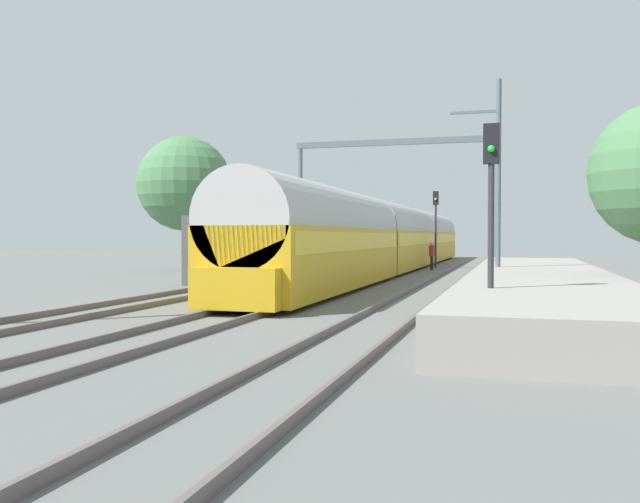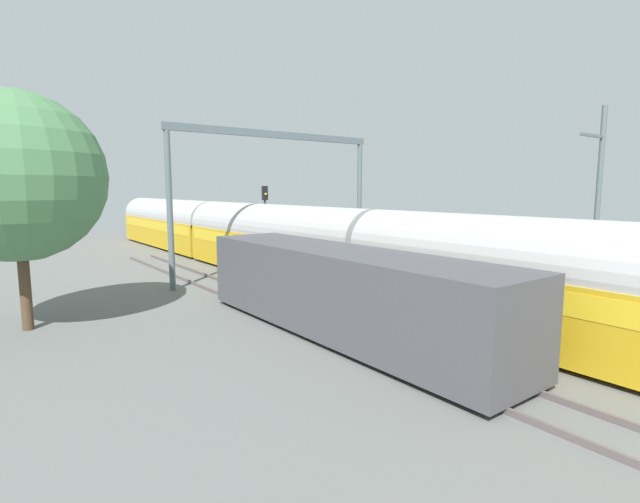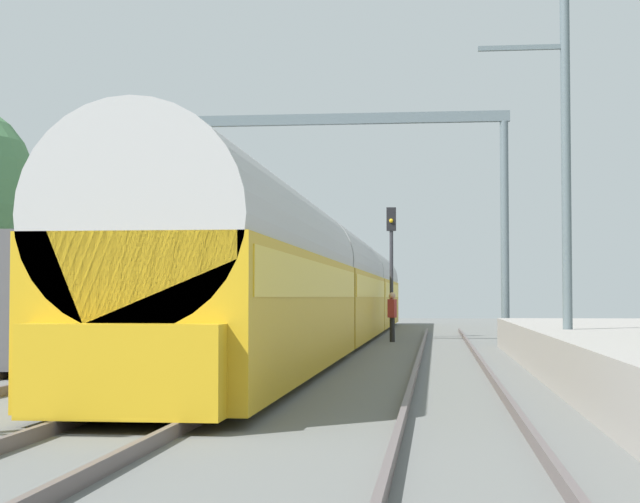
{
  "view_description": "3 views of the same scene",
  "coord_description": "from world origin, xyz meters",
  "px_view_note": "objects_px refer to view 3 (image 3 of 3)",
  "views": [
    {
      "loc": [
        6.98,
        -22.1,
        2.08
      ],
      "look_at": [
        0.0,
        1.97,
        1.5
      ],
      "focal_mm": 37.99,
      "sensor_mm": 36.0,
      "label": 1
    },
    {
      "loc": [
        -13.62,
        -3.97,
        4.8
      ],
      "look_at": [
        -0.51,
        13.49,
        1.92
      ],
      "focal_mm": 26.55,
      "sensor_mm": 36.0,
      "label": 2
    },
    {
      "loc": [
        3.63,
        -17.88,
        1.57
      ],
      "look_at": [
        0.0,
        15.02,
        3.0
      ],
      "focal_mm": 59.31,
      "sensor_mm": 36.0,
      "label": 3
    }
  ],
  "objects_px": {
    "passenger_train": "(331,285)",
    "catenary_gantry": "(330,179)",
    "freight_car": "(132,301)",
    "person_crossing": "(392,312)",
    "railway_signal_far": "(391,254)"
  },
  "relations": [
    {
      "from": "person_crossing",
      "to": "freight_car",
      "type": "bearing_deg",
      "value": -16.59
    },
    {
      "from": "passenger_train",
      "to": "catenary_gantry",
      "type": "height_order",
      "value": "catenary_gantry"
    },
    {
      "from": "passenger_train",
      "to": "person_crossing",
      "type": "bearing_deg",
      "value": 13.68
    },
    {
      "from": "freight_car",
      "to": "railway_signal_far",
      "type": "relative_size",
      "value": 2.6
    },
    {
      "from": "freight_car",
      "to": "catenary_gantry",
      "type": "height_order",
      "value": "catenary_gantry"
    },
    {
      "from": "freight_car",
      "to": "person_crossing",
      "type": "distance_m",
      "value": 12.83
    },
    {
      "from": "freight_car",
      "to": "person_crossing",
      "type": "bearing_deg",
      "value": 62.02
    },
    {
      "from": "person_crossing",
      "to": "passenger_train",
      "type": "bearing_deg",
      "value": -64.93
    },
    {
      "from": "freight_car",
      "to": "railway_signal_far",
      "type": "xyz_separation_m",
      "value": [
        5.84,
        14.87,
        1.74
      ]
    },
    {
      "from": "passenger_train",
      "to": "catenary_gantry",
      "type": "relative_size",
      "value": 4.02
    },
    {
      "from": "railway_signal_far",
      "to": "person_crossing",
      "type": "bearing_deg",
      "value": -87.23
    },
    {
      "from": "passenger_train",
      "to": "freight_car",
      "type": "xyz_separation_m",
      "value": [
        -3.93,
        -10.81,
        -0.5
      ]
    },
    {
      "from": "passenger_train",
      "to": "catenary_gantry",
      "type": "xyz_separation_m",
      "value": [
        0.0,
        -0.57,
        3.64
      ]
    },
    {
      "from": "freight_car",
      "to": "catenary_gantry",
      "type": "distance_m",
      "value": 11.73
    },
    {
      "from": "passenger_train",
      "to": "person_crossing",
      "type": "xyz_separation_m",
      "value": [
        2.09,
        0.51,
        -0.94
      ]
    }
  ]
}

